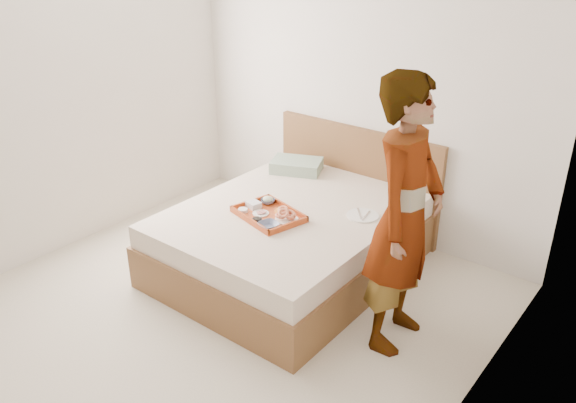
# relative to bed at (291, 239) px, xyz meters

# --- Properties ---
(ground) EXTENTS (3.50, 4.00, 0.01)m
(ground) POSITION_rel_bed_xyz_m (-0.03, -1.00, -0.27)
(ground) COLOR beige
(ground) RESTS_ON ground
(wall_back) EXTENTS (3.50, 0.01, 2.60)m
(wall_back) POSITION_rel_bed_xyz_m (-0.03, 1.00, 1.04)
(wall_back) COLOR silver
(wall_back) RESTS_ON ground
(wall_left) EXTENTS (0.01, 4.00, 2.60)m
(wall_left) POSITION_rel_bed_xyz_m (-1.78, -1.00, 1.04)
(wall_left) COLOR silver
(wall_left) RESTS_ON ground
(wall_right) EXTENTS (0.01, 4.00, 2.60)m
(wall_right) POSITION_rel_bed_xyz_m (1.72, -1.00, 1.04)
(wall_right) COLOR silver
(wall_right) RESTS_ON ground
(bed) EXTENTS (1.65, 2.00, 0.53)m
(bed) POSITION_rel_bed_xyz_m (0.00, 0.00, 0.00)
(bed) COLOR brown
(bed) RESTS_ON ground
(headboard) EXTENTS (1.65, 0.06, 0.95)m
(headboard) POSITION_rel_bed_xyz_m (0.00, 0.97, 0.21)
(headboard) COLOR brown
(headboard) RESTS_ON ground
(pillow) EXTENTS (0.52, 0.45, 0.11)m
(pillow) POSITION_rel_bed_xyz_m (-0.45, 0.66, 0.32)
(pillow) COLOR #90B195
(pillow) RESTS_ON bed
(tray) EXTENTS (0.60, 0.49, 0.05)m
(tray) POSITION_rel_bed_xyz_m (-0.06, -0.21, 0.29)
(tray) COLOR #AC4113
(tray) RESTS_ON bed
(prawn_plate) EXTENTS (0.22, 0.22, 0.01)m
(prawn_plate) POSITION_rel_bed_xyz_m (0.11, -0.19, 0.28)
(prawn_plate) COLOR white
(prawn_plate) RESTS_ON tray
(navy_bowl_big) EXTENTS (0.18, 0.18, 0.04)m
(navy_bowl_big) POSITION_rel_bed_xyz_m (0.07, -0.36, 0.30)
(navy_bowl_big) COLOR #152644
(navy_bowl_big) RESTS_ON tray
(sauce_dish) EXTENTS (0.09, 0.09, 0.03)m
(sauce_dish) POSITION_rel_bed_xyz_m (-0.05, -0.35, 0.29)
(sauce_dish) COLOR black
(sauce_dish) RESTS_ON tray
(meat_plate) EXTENTS (0.16, 0.16, 0.01)m
(meat_plate) POSITION_rel_bed_xyz_m (-0.11, -0.23, 0.28)
(meat_plate) COLOR white
(meat_plate) RESTS_ON tray
(bread_plate) EXTENTS (0.15, 0.15, 0.01)m
(bread_plate) POSITION_rel_bed_xyz_m (-0.01, -0.10, 0.28)
(bread_plate) COLOR orange
(bread_plate) RESTS_ON tray
(salad_bowl) EXTENTS (0.14, 0.14, 0.04)m
(salad_bowl) POSITION_rel_bed_xyz_m (-0.19, -0.05, 0.30)
(salad_bowl) COLOR #152644
(salad_bowl) RESTS_ON tray
(plastic_tub) EXTENTS (0.13, 0.11, 0.05)m
(plastic_tub) POSITION_rel_bed_xyz_m (-0.24, -0.17, 0.30)
(plastic_tub) COLOR silver
(plastic_tub) RESTS_ON tray
(cheese_round) EXTENTS (0.09, 0.09, 0.03)m
(cheese_round) POSITION_rel_bed_xyz_m (-0.25, -0.29, 0.29)
(cheese_round) COLOR white
(cheese_round) RESTS_ON tray
(dinner_plate) EXTENTS (0.32, 0.32, 0.01)m
(dinner_plate) POSITION_rel_bed_xyz_m (0.51, 0.25, 0.27)
(dinner_plate) COLOR white
(dinner_plate) RESTS_ON bed
(person) EXTENTS (0.50, 0.70, 1.83)m
(person) POSITION_rel_bed_xyz_m (1.10, -0.26, 0.65)
(person) COLOR silver
(person) RESTS_ON ground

